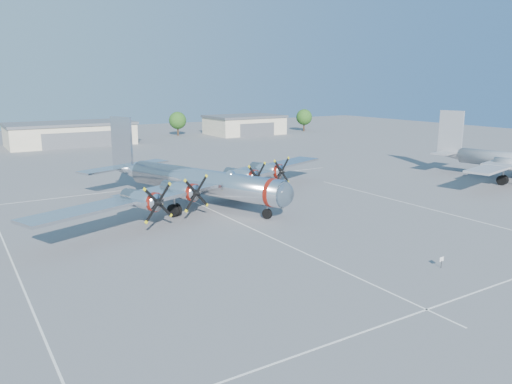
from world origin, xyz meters
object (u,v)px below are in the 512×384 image
twin_engine_east (505,179)px  info_placard (442,260)px  hangar_east (244,125)px  tree_east (178,120)px  tree_far_east (304,117)px  hangar_center (71,134)px  main_bomber_b29 (195,205)px

twin_engine_east → info_placard: (-39.91, -19.32, 0.64)m
hangar_east → tree_east: tree_east is taller
tree_far_east → info_placard: (-60.85, -97.55, -3.58)m
hangar_center → twin_engine_east: hangar_center is taller
tree_east → twin_engine_east: size_ratio=0.21×
info_placard → tree_far_east: bearing=55.4°
tree_far_east → info_placard: bearing=-122.0°
tree_east → main_bomber_b29: tree_east is taller
hangar_center → tree_far_east: tree_far_east is taller
hangar_center → main_bomber_b29: 69.77m
hangar_center → tree_east: tree_east is taller
tree_far_east → twin_engine_east: bearing=-105.0°
hangar_east → twin_engine_east: bearing=-90.7°
tree_east → hangar_east: bearing=-18.5°
hangar_east → main_bomber_b29: size_ratio=0.45×
main_bomber_b29 → twin_engine_east: main_bomber_b29 is taller
hangar_east → info_placard: size_ratio=22.57×
twin_engine_east → tree_east: bearing=88.6°
twin_engine_east → info_placard: size_ratio=34.98×
hangar_center → hangar_east: size_ratio=1.39×
tree_far_east → hangar_east: bearing=174.4°
hangar_east → tree_east: (-18.00, 6.04, 1.51)m
twin_engine_east → info_placard: 44.34m
hangar_east → tree_far_east: tree_far_east is taller
tree_east → info_placard: tree_east is taller
hangar_center → info_placard: hangar_center is taller
tree_east → hangar_center: bearing=-168.6°
tree_far_east → info_placard: tree_far_east is taller
tree_east → tree_far_east: bearing=-11.9°
hangar_center → tree_far_east: bearing=-1.7°
hangar_center → hangar_east: same height
tree_east → twin_engine_east: tree_east is taller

